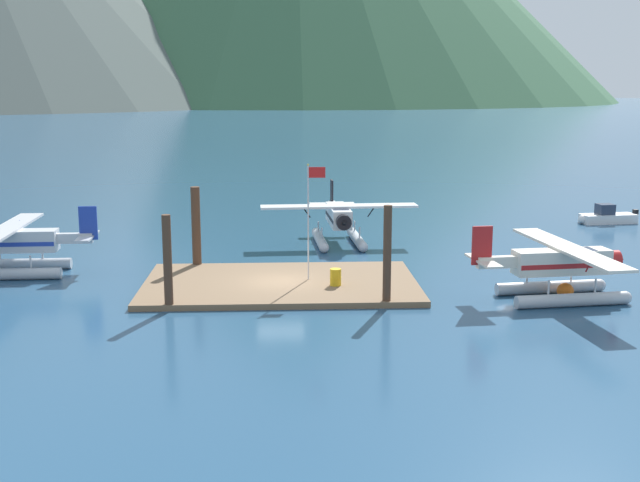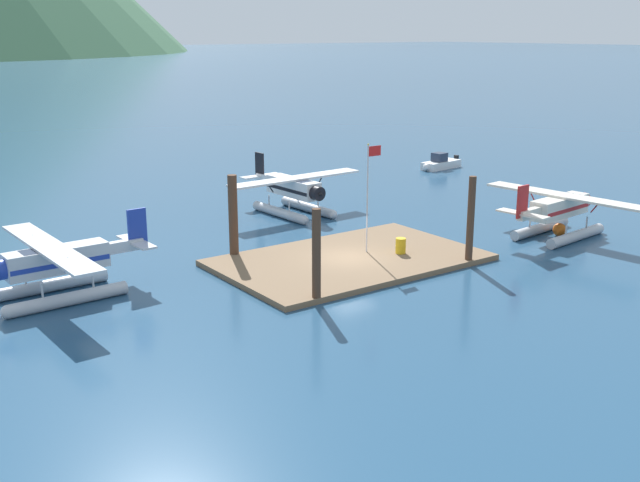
{
  "view_description": "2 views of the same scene",
  "coord_description": "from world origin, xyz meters",
  "px_view_note": "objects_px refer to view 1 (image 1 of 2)",
  "views": [
    {
      "loc": [
        0.06,
        -41.22,
        10.51
      ],
      "look_at": [
        2.29,
        4.05,
        1.65
      ],
      "focal_mm": 44.97,
      "sensor_mm": 36.0,
      "label": 1
    },
    {
      "loc": [
        -24.97,
        -31.98,
        12.48
      ],
      "look_at": [
        -1.8,
        0.28,
        1.47
      ],
      "focal_mm": 42.81,
      "sensor_mm": 36.0,
      "label": 2
    }
  ],
  "objects_px": {
    "fuel_drum": "(336,277)",
    "seaplane_white_bow_right": "(339,221)",
    "seaplane_cream_stbd_aft": "(562,269)",
    "boat_white_open_east": "(606,217)",
    "seaplane_silver_port_fwd": "(13,247)",
    "mooring_buoy": "(565,291)",
    "flagpole": "(311,208)"
  },
  "relations": [
    {
      "from": "flagpole",
      "to": "seaplane_cream_stbd_aft",
      "type": "distance_m",
      "value": 13.07
    },
    {
      "from": "seaplane_cream_stbd_aft",
      "to": "seaplane_white_bow_right",
      "type": "distance_m",
      "value": 17.76
    },
    {
      "from": "flagpole",
      "to": "fuel_drum",
      "type": "distance_m",
      "value": 3.86
    },
    {
      "from": "fuel_drum",
      "to": "seaplane_white_bow_right",
      "type": "distance_m",
      "value": 12.48
    },
    {
      "from": "seaplane_silver_port_fwd",
      "to": "seaplane_cream_stbd_aft",
      "type": "bearing_deg",
      "value": -13.26
    },
    {
      "from": "flagpole",
      "to": "mooring_buoy",
      "type": "distance_m",
      "value": 13.58
    },
    {
      "from": "seaplane_white_bow_right",
      "to": "mooring_buoy",
      "type": "bearing_deg",
      "value": -54.77
    },
    {
      "from": "mooring_buoy",
      "to": "boat_white_open_east",
      "type": "distance_m",
      "value": 24.44
    },
    {
      "from": "flagpole",
      "to": "seaplane_white_bow_right",
      "type": "bearing_deg",
      "value": 78.29
    },
    {
      "from": "seaplane_cream_stbd_aft",
      "to": "seaplane_silver_port_fwd",
      "type": "height_order",
      "value": "same"
    },
    {
      "from": "seaplane_cream_stbd_aft",
      "to": "boat_white_open_east",
      "type": "xyz_separation_m",
      "value": [
        11.27,
        21.93,
        -1.09
      ]
    },
    {
      "from": "flagpole",
      "to": "seaplane_silver_port_fwd",
      "type": "xyz_separation_m",
      "value": [
        -16.56,
        3.16,
        -2.56
      ]
    },
    {
      "from": "seaplane_cream_stbd_aft",
      "to": "boat_white_open_east",
      "type": "distance_m",
      "value": 24.68
    },
    {
      "from": "mooring_buoy",
      "to": "seaplane_white_bow_right",
      "type": "xyz_separation_m",
      "value": [
        -10.29,
        14.57,
        1.16
      ]
    },
    {
      "from": "seaplane_silver_port_fwd",
      "to": "boat_white_open_east",
      "type": "distance_m",
      "value": 42.89
    },
    {
      "from": "fuel_drum",
      "to": "seaplane_white_bow_right",
      "type": "height_order",
      "value": "seaplane_white_bow_right"
    },
    {
      "from": "flagpole",
      "to": "seaplane_white_bow_right",
      "type": "height_order",
      "value": "flagpole"
    },
    {
      "from": "flagpole",
      "to": "mooring_buoy",
      "type": "height_order",
      "value": "flagpole"
    },
    {
      "from": "flagpole",
      "to": "seaplane_silver_port_fwd",
      "type": "height_order",
      "value": "flagpole"
    },
    {
      "from": "mooring_buoy",
      "to": "seaplane_silver_port_fwd",
      "type": "xyz_separation_m",
      "value": [
        -29.13,
        6.69,
        1.16
      ]
    },
    {
      "from": "flagpole",
      "to": "seaplane_silver_port_fwd",
      "type": "distance_m",
      "value": 17.05
    },
    {
      "from": "seaplane_silver_port_fwd",
      "to": "boat_white_open_east",
      "type": "bearing_deg",
      "value": 20.67
    },
    {
      "from": "flagpole",
      "to": "seaplane_cream_stbd_aft",
      "type": "height_order",
      "value": "flagpole"
    },
    {
      "from": "seaplane_cream_stbd_aft",
      "to": "mooring_buoy",
      "type": "bearing_deg",
      "value": 20.1
    },
    {
      "from": "flagpole",
      "to": "seaplane_white_bow_right",
      "type": "distance_m",
      "value": 11.56
    },
    {
      "from": "mooring_buoy",
      "to": "seaplane_cream_stbd_aft",
      "type": "relative_size",
      "value": 0.08
    },
    {
      "from": "seaplane_white_bow_right",
      "to": "boat_white_open_east",
      "type": "xyz_separation_m",
      "value": [
        21.27,
        7.26,
        -1.09
      ]
    },
    {
      "from": "mooring_buoy",
      "to": "seaplane_white_bow_right",
      "type": "relative_size",
      "value": 0.08
    },
    {
      "from": "seaplane_white_bow_right",
      "to": "seaplane_silver_port_fwd",
      "type": "height_order",
      "value": "same"
    },
    {
      "from": "boat_white_open_east",
      "to": "seaplane_white_bow_right",
      "type": "bearing_deg",
      "value": -161.15
    },
    {
      "from": "flagpole",
      "to": "seaplane_silver_port_fwd",
      "type": "bearing_deg",
      "value": 169.18
    },
    {
      "from": "seaplane_cream_stbd_aft",
      "to": "boat_white_open_east",
      "type": "bearing_deg",
      "value": 62.8
    }
  ]
}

